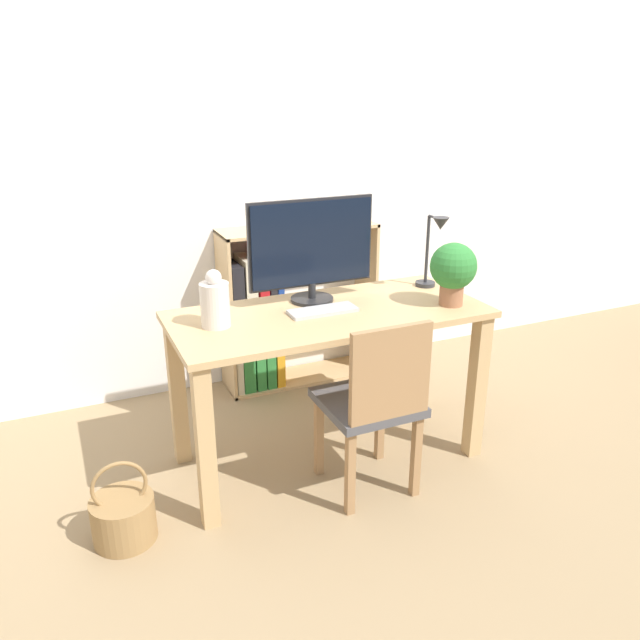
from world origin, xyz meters
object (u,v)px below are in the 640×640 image
monitor (312,246)px  chair (375,400)px  vase (215,302)px  bookshelf (271,314)px  potted_plant (453,269)px  desk_lamp (434,245)px  keyboard (323,311)px  basket (123,517)px

monitor → chair: size_ratio=0.73×
vase → bookshelf: bearing=57.4°
monitor → potted_plant: bearing=-29.1°
monitor → bookshelf: (0.04, 0.71, -0.58)m
potted_plant → vase: bearing=170.8°
chair → desk_lamp: bearing=35.9°
bookshelf → potted_plant: bearing=-62.5°
keyboard → chair: size_ratio=0.37×
keyboard → bookshelf: (0.06, 0.88, -0.32)m
keyboard → potted_plant: 0.63m
basket → desk_lamp: bearing=10.8°
monitor → keyboard: bearing=-96.5°
bookshelf → basket: bearing=-133.4°
monitor → basket: 1.41m
chair → monitor: bearing=95.8°
keyboard → vase: 0.50m
keyboard → desk_lamp: 0.69m
desk_lamp → bookshelf: size_ratio=0.39×
potted_plant → chair: size_ratio=0.35×
potted_plant → bookshelf: potted_plant is taller
bookshelf → keyboard: bearing=-93.7°
vase → keyboard: bearing=-3.8°
basket → chair: bearing=-6.7°
keyboard → basket: size_ratio=0.87×
vase → basket: (-0.49, -0.24, -0.77)m
vase → bookshelf: vase is taller
bookshelf → chair: bearing=-88.4°
bookshelf → monitor: bearing=-93.0°
monitor → chair: monitor is taller
desk_lamp → basket: bearing=-169.2°
monitor → bookshelf: monitor is taller
monitor → chair: (0.07, -0.51, -0.57)m
desk_lamp → bookshelf: 1.12m
keyboard → desk_lamp: (0.64, 0.10, 0.22)m
keyboard → potted_plant: (0.59, -0.14, 0.16)m
potted_plant → basket: size_ratio=0.82×
chair → bookshelf: size_ratio=0.87×
monitor → basket: monitor is taller
vase → chair: (0.58, -0.37, -0.41)m
desk_lamp → chair: desk_lamp is taller
potted_plant → monitor: bearing=150.9°
potted_plant → bookshelf: (-0.53, 1.02, -0.48)m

